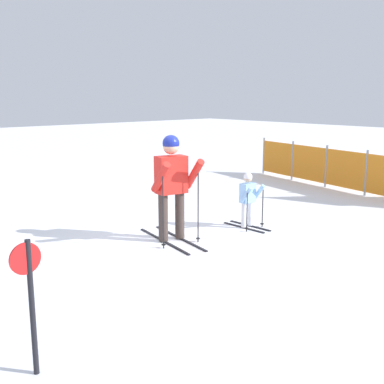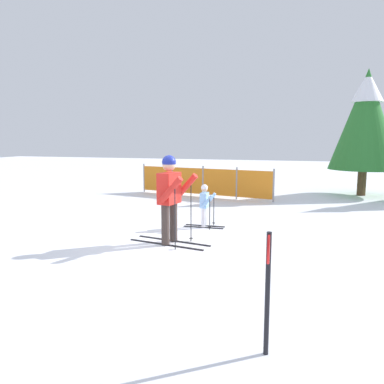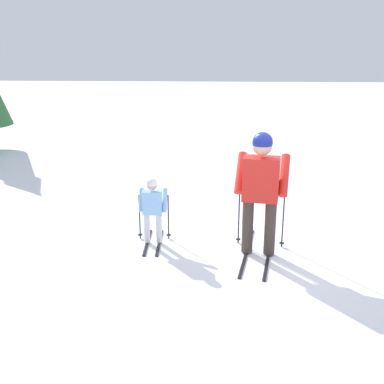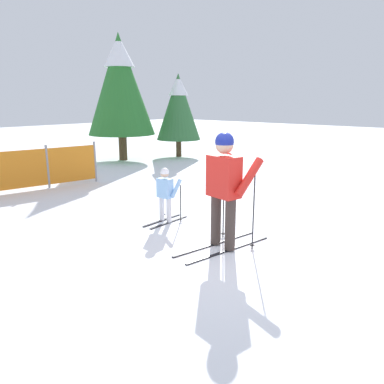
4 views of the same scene
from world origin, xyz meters
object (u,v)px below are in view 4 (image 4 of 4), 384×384
object	(u,v)px
skier_child	(166,191)
conifer_far	(120,83)
skier_adult	(225,180)
conifer_near	(178,106)

from	to	relation	value
skier_child	conifer_far	distance (m)	8.20
conifer_far	skier_adult	bearing A→B (deg)	-119.17
skier_adult	conifer_near	world-z (taller)	conifer_near
skier_child	conifer_near	xyz separation A→B (m)	(6.34, 5.63, 1.42)
conifer_far	conifer_near	size ratio (longest dim) A/B	1.41
skier_child	skier_adult	bearing A→B (deg)	-102.08
conifer_far	conifer_near	world-z (taller)	conifer_far
skier_child	conifer_far	bearing A→B (deg)	55.69
conifer_near	conifer_far	bearing A→B (deg)	154.33
skier_adult	skier_child	size ratio (longest dim) A/B	1.73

